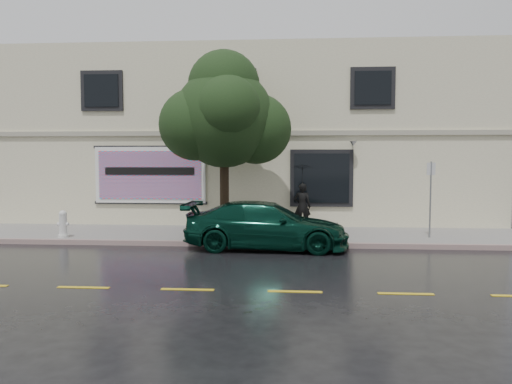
# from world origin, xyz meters

# --- Properties ---
(ground) EXTENTS (90.00, 90.00, 0.00)m
(ground) POSITION_xyz_m (0.00, 0.00, 0.00)
(ground) COLOR black
(ground) RESTS_ON ground
(sidewalk) EXTENTS (20.00, 3.50, 0.15)m
(sidewalk) POSITION_xyz_m (0.00, 3.25, 0.07)
(sidewalk) COLOR gray
(sidewalk) RESTS_ON ground
(curb) EXTENTS (20.00, 0.18, 0.16)m
(curb) POSITION_xyz_m (0.00, 1.50, 0.07)
(curb) COLOR gray
(curb) RESTS_ON ground
(road_marking) EXTENTS (19.00, 0.12, 0.01)m
(road_marking) POSITION_xyz_m (0.00, -3.50, 0.01)
(road_marking) COLOR gold
(road_marking) RESTS_ON ground
(building) EXTENTS (20.00, 8.12, 7.00)m
(building) POSITION_xyz_m (0.00, 9.00, 3.50)
(building) COLOR beige
(building) RESTS_ON ground
(billboard) EXTENTS (4.30, 0.16, 2.20)m
(billboard) POSITION_xyz_m (-3.20, 4.92, 2.05)
(billboard) COLOR white
(billboard) RESTS_ON ground
(car) EXTENTS (4.90, 2.31, 1.41)m
(car) POSITION_xyz_m (1.38, 1.20, 0.70)
(car) COLOR black
(car) RESTS_ON ground
(pedestrian) EXTENTS (0.65, 0.47, 1.64)m
(pedestrian) POSITION_xyz_m (2.49, 4.27, 0.97)
(pedestrian) COLOR black
(pedestrian) RESTS_ON sidewalk
(umbrella) EXTENTS (0.97, 0.97, 0.65)m
(umbrella) POSITION_xyz_m (2.49, 4.27, 2.12)
(umbrella) COLOR black
(umbrella) RESTS_ON pedestrian
(street_tree) EXTENTS (3.22, 3.22, 5.45)m
(street_tree) POSITION_xyz_m (-0.08, 2.69, 3.97)
(street_tree) COLOR #322416
(street_tree) RESTS_ON sidewalk
(fire_hydrant) EXTENTS (0.36, 0.34, 0.87)m
(fire_hydrant) POSITION_xyz_m (-5.19, 1.91, 0.57)
(fire_hydrant) COLOR silver
(fire_hydrant) RESTS_ON sidewalk
(sign_pole) EXTENTS (0.29, 0.11, 2.43)m
(sign_pole) POSITION_xyz_m (6.52, 2.73, 1.62)
(sign_pole) COLOR gray
(sign_pole) RESTS_ON sidewalk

